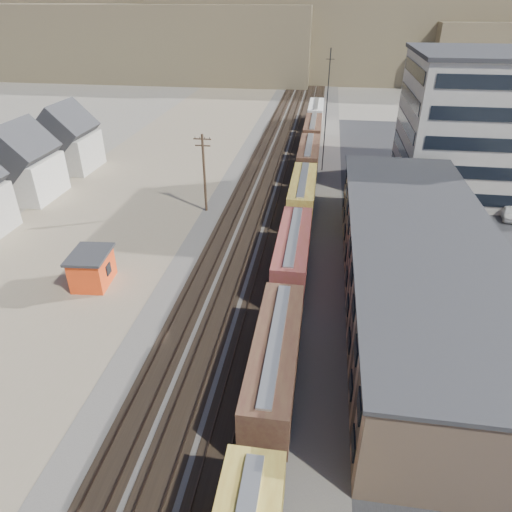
# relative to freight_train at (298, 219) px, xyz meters

# --- Properties ---
(ballast_bed) EXTENTS (18.00, 200.00, 0.06)m
(ballast_bed) POSITION_rel_freight_train_xyz_m (-3.80, 14.61, -2.76)
(ballast_bed) COLOR #4C4742
(ballast_bed) RESTS_ON ground
(dirt_yard) EXTENTS (24.00, 180.00, 0.03)m
(dirt_yard) POSITION_rel_freight_train_xyz_m (-23.80, 4.61, -2.78)
(dirt_yard) COLOR #807358
(dirt_yard) RESTS_ON ground
(asphalt_lot) EXTENTS (26.00, 120.00, 0.04)m
(asphalt_lot) POSITION_rel_freight_train_xyz_m (18.20, -0.39, -2.77)
(asphalt_lot) COLOR #232326
(asphalt_lot) RESTS_ON ground
(rail_tracks) EXTENTS (11.40, 200.00, 0.24)m
(rail_tracks) POSITION_rel_freight_train_xyz_m (-4.35, 14.61, -2.68)
(rail_tracks) COLOR black
(rail_tracks) RESTS_ON ground
(freight_train) EXTENTS (3.00, 119.74, 4.46)m
(freight_train) POSITION_rel_freight_train_xyz_m (0.00, 0.00, 0.00)
(freight_train) COLOR black
(freight_train) RESTS_ON ground
(warehouse) EXTENTS (12.40, 40.40, 7.25)m
(warehouse) POSITION_rel_freight_train_xyz_m (11.18, -10.39, 0.86)
(warehouse) COLOR tan
(warehouse) RESTS_ON ground
(office_tower) EXTENTS (22.60, 18.60, 18.45)m
(office_tower) POSITION_rel_freight_train_xyz_m (24.15, 19.57, 6.47)
(office_tower) COLOR #9E998E
(office_tower) RESTS_ON ground
(utility_pole_north) EXTENTS (2.20, 0.32, 10.00)m
(utility_pole_north) POSITION_rel_freight_train_xyz_m (-12.30, 6.61, 2.50)
(utility_pole_north) COLOR #382619
(utility_pole_north) RESTS_ON ground
(radio_mast) EXTENTS (1.20, 0.16, 18.00)m
(radio_mast) POSITION_rel_freight_train_xyz_m (2.20, 24.61, 6.33)
(radio_mast) COLOR black
(radio_mast) RESTS_ON ground
(hills_north) EXTENTS (265.00, 80.00, 32.00)m
(hills_north) POSITION_rel_freight_train_xyz_m (-3.63, 132.54, 11.31)
(hills_north) COLOR brown
(hills_north) RESTS_ON ground
(maintenance_shed) EXTENTS (3.94, 4.88, 3.35)m
(maintenance_shed) POSITION_rel_freight_train_xyz_m (-18.90, -11.79, -1.08)
(maintenance_shed) COLOR #F04416
(maintenance_shed) RESTS_ON ground
(parked_car_blue) EXTENTS (5.13, 6.15, 1.56)m
(parked_car_blue) POSITION_rel_freight_train_xyz_m (22.45, 16.37, -2.01)
(parked_car_blue) COLOR navy
(parked_car_blue) RESTS_ON ground
(parked_car_far) EXTENTS (2.37, 4.78, 1.57)m
(parked_car_far) POSITION_rel_freight_train_xyz_m (25.79, 10.06, -2.01)
(parked_car_far) COLOR white
(parked_car_far) RESTS_ON ground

